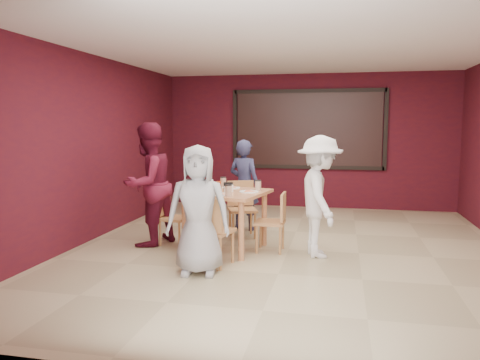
% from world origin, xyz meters
% --- Properties ---
extents(floor, '(7.00, 7.00, 0.00)m').
position_xyz_m(floor, '(0.00, 0.00, 0.00)').
color(floor, tan).
rests_on(floor, ground).
extents(window_blinds, '(3.00, 0.02, 1.50)m').
position_xyz_m(window_blinds, '(0.00, 3.45, 1.65)').
color(window_blinds, black).
extents(dining_table, '(1.23, 1.23, 0.98)m').
position_xyz_m(dining_table, '(-0.87, -0.19, 0.72)').
color(dining_table, tan).
rests_on(dining_table, floor).
extents(chair_front, '(0.51, 0.51, 0.87)m').
position_xyz_m(chair_front, '(-0.85, -1.00, 0.49)').
color(chair_front, '#BD7349').
rests_on(chair_front, floor).
extents(chair_back, '(0.54, 0.54, 0.87)m').
position_xyz_m(chair_back, '(-0.82, 0.65, 0.49)').
color(chair_back, '#BD7349').
rests_on(chair_back, floor).
extents(chair_left, '(0.43, 0.43, 0.79)m').
position_xyz_m(chair_left, '(-1.73, -0.08, 0.45)').
color(chair_left, '#BD7349').
rests_on(chair_left, floor).
extents(chair_right, '(0.40, 0.40, 0.82)m').
position_xyz_m(chair_right, '(-0.18, -0.15, 0.46)').
color(chair_right, '#BD7349').
rests_on(chair_right, floor).
extents(diner_front, '(0.81, 0.59, 1.52)m').
position_xyz_m(diner_front, '(-0.92, -1.29, 0.76)').
color(diner_front, '#A8A8A8').
rests_on(diner_front, floor).
extents(diner_back, '(0.63, 0.52, 1.50)m').
position_xyz_m(diner_back, '(-0.87, 1.12, 0.75)').
color(diner_back, '#2B2D4E').
rests_on(diner_back, floor).
extents(diner_left, '(0.93, 1.05, 1.78)m').
position_xyz_m(diner_left, '(-2.03, -0.16, 0.89)').
color(diner_left, maroon).
rests_on(diner_left, floor).
extents(diner_right, '(0.84, 1.16, 1.61)m').
position_xyz_m(diner_right, '(0.43, -0.24, 0.81)').
color(diner_right, white).
rests_on(diner_right, floor).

